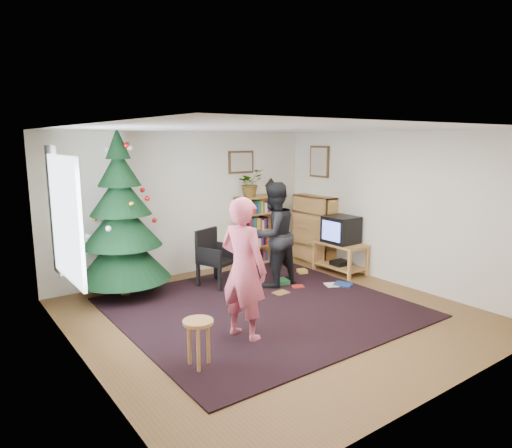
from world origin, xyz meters
TOP-DOWN VIEW (x-y plane):
  - floor at (0.00, 0.00)m, footprint 5.00×5.00m
  - ceiling at (0.00, 0.00)m, footprint 5.00×5.00m
  - wall_back at (0.00, 2.50)m, footprint 5.00×0.02m
  - wall_front at (0.00, -2.50)m, footprint 5.00×0.02m
  - wall_left at (-2.50, 0.00)m, footprint 0.02×5.00m
  - wall_right at (2.50, 0.00)m, footprint 0.02×5.00m
  - rug at (0.00, 0.30)m, footprint 3.80×3.60m
  - window_pane at (-2.47, 0.60)m, footprint 0.04×1.20m
  - curtain at (-2.43, 1.30)m, footprint 0.06×0.35m
  - picture_back at (1.15, 2.48)m, footprint 0.55×0.03m
  - picture_right at (2.48, 1.75)m, footprint 0.03×0.50m
  - christmas_tree at (-1.37, 1.94)m, footprint 1.40×1.40m
  - bookshelf_back at (1.46, 2.34)m, footprint 0.95×0.30m
  - bookshelf_right at (2.34, 1.71)m, footprint 0.30×0.95m
  - tv_stand at (2.22, 0.89)m, footprint 0.51×0.93m
  - crt_tv at (2.22, 0.89)m, footprint 0.51×0.55m
  - armchair at (0.02, 1.61)m, footprint 0.65×0.67m
  - stool at (-1.56, -0.72)m, footprint 0.32×0.32m
  - person_standing at (-0.75, -0.37)m, footprint 0.59×0.73m
  - person_by_chair at (0.76, 0.99)m, footprint 0.88×0.71m
  - potted_plant at (1.26, 2.34)m, footprint 0.53×0.48m
  - table_lamp at (1.76, 2.34)m, footprint 0.25×0.25m
  - floor_clutter at (1.07, 0.75)m, footprint 1.67×1.13m

SIDE VIEW (x-z plane):
  - floor at x=0.00m, z-range 0.00..0.00m
  - rug at x=0.00m, z-range 0.00..0.02m
  - floor_clutter at x=1.07m, z-range 0.00..0.08m
  - tv_stand at x=2.22m, z-range 0.05..0.60m
  - stool at x=-1.56m, z-range 0.15..0.68m
  - armchair at x=0.02m, z-range 0.03..0.97m
  - bookshelf_back at x=1.46m, z-range 0.01..1.31m
  - bookshelf_right at x=2.34m, z-range 0.01..1.31m
  - crt_tv at x=2.22m, z-range 0.55..1.03m
  - person_by_chair at x=0.76m, z-range 0.00..1.70m
  - person_standing at x=-0.75m, z-range 0.00..1.72m
  - christmas_tree at x=-1.37m, z-range -0.21..2.33m
  - wall_back at x=0.00m, z-range 0.00..2.50m
  - wall_front at x=0.00m, z-range 0.00..2.50m
  - wall_left at x=-2.50m, z-range 0.00..2.50m
  - wall_right at x=2.50m, z-range 0.00..2.50m
  - window_pane at x=-2.47m, z-range 0.80..2.20m
  - curtain at x=-2.43m, z-range 0.70..2.30m
  - table_lamp at x=1.76m, z-range 1.36..1.70m
  - potted_plant at x=1.26m, z-range 1.30..1.82m
  - picture_back at x=1.15m, z-range 1.74..2.16m
  - picture_right at x=2.48m, z-range 1.65..2.25m
  - ceiling at x=0.00m, z-range 2.50..2.50m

